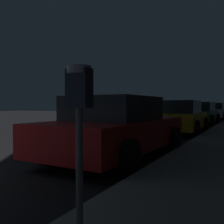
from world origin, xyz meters
The scene contains 5 objects.
parking_meter centered at (4.44, 0.34, 1.19)m, with size 0.19×0.19×1.38m.
car_red centered at (2.85, 4.05, 0.70)m, with size 2.21×4.48×1.43m.
car_yellow_cab centered at (2.85, 9.93, 0.72)m, with size 2.21×4.17×1.43m.
car_green centered at (2.85, 15.60, 0.71)m, with size 2.07×4.19×1.43m.
car_white centered at (2.85, 22.54, 0.70)m, with size 2.07×4.57×1.43m.
Camera 1 is at (5.59, -1.26, 1.23)m, focal length 40.83 mm.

